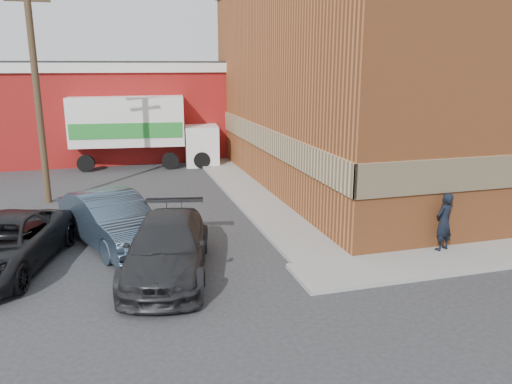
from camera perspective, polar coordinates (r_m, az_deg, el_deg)
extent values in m
plane|color=#28282B|center=(14.02, 5.36, -8.40)|extent=(90.00, 90.00, 0.00)
cube|color=#A6562A|center=(24.89, 16.63, 11.68)|extent=(14.00, 18.00, 9.00)
cube|color=tan|center=(22.15, 0.55, 6.28)|extent=(0.08, 18.16, 1.00)
cube|color=gray|center=(22.35, -1.58, 0.50)|extent=(1.80, 18.00, 0.12)
cube|color=maroon|center=(32.17, -18.32, 8.45)|extent=(16.00, 8.00, 5.00)
cube|color=silver|center=(32.04, -18.71, 13.34)|extent=(16.30, 8.30, 0.50)
cube|color=black|center=(32.04, -18.75, 13.87)|extent=(16.00, 8.00, 0.10)
cylinder|color=#463623|center=(21.21, -23.78, 10.71)|extent=(0.26, 0.26, 9.00)
cube|color=#463623|center=(21.31, -24.69, 19.30)|extent=(1.60, 0.10, 0.10)
imported|color=black|center=(15.50, 20.68, -3.20)|extent=(0.73, 0.60, 1.72)
imported|color=#314051|center=(15.89, -16.13, -3.04)|extent=(3.48, 5.21, 1.62)
imported|color=black|center=(15.06, -26.98, -5.39)|extent=(3.71, 5.66, 1.45)
imported|color=#252528|center=(13.41, -10.12, -6.25)|extent=(3.10, 5.43, 1.48)
cube|color=white|center=(27.74, -14.44, 7.90)|extent=(6.14, 3.05, 2.56)
cube|color=#22812D|center=(26.61, -14.61, 6.78)|extent=(5.66, 0.71, 0.79)
cube|color=white|center=(27.84, -6.35, 5.33)|extent=(2.02, 2.36, 2.16)
cylinder|color=black|center=(27.36, -18.86, 3.12)|extent=(0.91, 0.40, 0.88)
cylinder|color=black|center=(29.27, -18.25, 3.86)|extent=(0.91, 0.40, 0.88)
cylinder|color=black|center=(26.96, -9.76, 3.53)|extent=(0.91, 0.40, 0.88)
cylinder|color=black|center=(28.89, -9.74, 4.25)|extent=(0.91, 0.40, 0.88)
cylinder|color=black|center=(26.98, -6.21, 3.66)|extent=(0.91, 0.40, 0.88)
cylinder|color=black|center=(28.92, -6.42, 4.37)|extent=(0.91, 0.40, 0.88)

